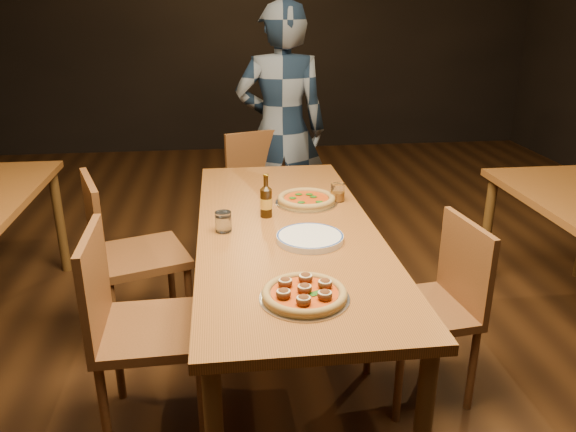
{
  "coord_description": "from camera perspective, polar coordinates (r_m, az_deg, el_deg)",
  "views": [
    {
      "loc": [
        -0.28,
        -2.35,
        1.71
      ],
      "look_at": [
        0.0,
        -0.05,
        0.82
      ],
      "focal_mm": 35.0,
      "sensor_mm": 36.0,
      "label": 1
    }
  ],
  "objects": [
    {
      "name": "diner",
      "position": [
        3.95,
        -0.65,
        8.61
      ],
      "size": [
        0.65,
        0.44,
        1.73
      ],
      "primitive_type": "imported",
      "rotation": [
        0.0,
        0.0,
        3.1
      ],
      "color": "black",
      "rests_on": "ground"
    },
    {
      "name": "chair_main_e",
      "position": [
        2.59,
        13.48,
        -9.12
      ],
      "size": [
        0.45,
        0.45,
        0.87
      ],
      "primitive_type": null,
      "rotation": [
        0.0,
        0.0,
        -1.45
      ],
      "color": "#583717",
      "rests_on": "ground"
    },
    {
      "name": "beer_bottle",
      "position": [
        2.65,
        -2.24,
        1.42
      ],
      "size": [
        0.06,
        0.06,
        0.2
      ],
      "rotation": [
        0.0,
        0.0,
        -0.06
      ],
      "color": "black",
      "rests_on": "table_main"
    },
    {
      "name": "chair_main_sw",
      "position": [
        3.02,
        -14.75,
        -3.78
      ],
      "size": [
        0.57,
        0.57,
        0.96
      ],
      "primitive_type": null,
      "rotation": [
        0.0,
        0.0,
        1.9
      ],
      "color": "#583717",
      "rests_on": "ground"
    },
    {
      "name": "chair_main_nw",
      "position": [
        2.39,
        -13.61,
        -11.0
      ],
      "size": [
        0.45,
        0.45,
        0.94
      ],
      "primitive_type": null,
      "rotation": [
        0.0,
        0.0,
        1.6
      ],
      "color": "#583717",
      "rests_on": "ground"
    },
    {
      "name": "plate_stack",
      "position": [
        2.4,
        2.24,
        -2.25
      ],
      "size": [
        0.29,
        0.29,
        0.03
      ],
      "primitive_type": "cylinder",
      "color": "white",
      "rests_on": "table_main"
    },
    {
      "name": "water_glass",
      "position": [
        2.5,
        -6.59,
        -0.58
      ],
      "size": [
        0.07,
        0.07,
        0.09
      ],
      "primitive_type": "cylinder",
      "color": "white",
      "rests_on": "table_main"
    },
    {
      "name": "ground",
      "position": [
        2.92,
        -0.12,
        -14.84
      ],
      "size": [
        9.0,
        9.0,
        0.0
      ],
      "primitive_type": "plane",
      "color": "black"
    },
    {
      "name": "chair_end",
      "position": [
        3.74,
        -1.96,
        1.57
      ],
      "size": [
        0.56,
        0.56,
        0.94
      ],
      "primitive_type": null,
      "rotation": [
        0.0,
        0.0,
        0.34
      ],
      "color": "#583717",
      "rests_on": "ground"
    },
    {
      "name": "pizza_meatball",
      "position": [
        1.94,
        1.69,
        -7.87
      ],
      "size": [
        0.31,
        0.31,
        0.06
      ],
      "rotation": [
        0.0,
        0.0,
        0.07
      ],
      "color": "#B7B7BF",
      "rests_on": "table_main"
    },
    {
      "name": "amber_glass",
      "position": [
        2.88,
        5.05,
        2.41
      ],
      "size": [
        0.07,
        0.07,
        0.09
      ],
      "primitive_type": "cylinder",
      "color": "#AD5D13",
      "rests_on": "table_main"
    },
    {
      "name": "table_main",
      "position": [
        2.58,
        -0.13,
        -2.54
      ],
      "size": [
        0.8,
        2.0,
        0.75
      ],
      "color": "brown",
      "rests_on": "ground"
    },
    {
      "name": "pizza_margherita",
      "position": [
        2.85,
        1.88,
        1.7
      ],
      "size": [
        0.31,
        0.31,
        0.04
      ],
      "rotation": [
        0.0,
        0.0,
        0.06
      ],
      "color": "#B7B7BF",
      "rests_on": "table_main"
    }
  ]
}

